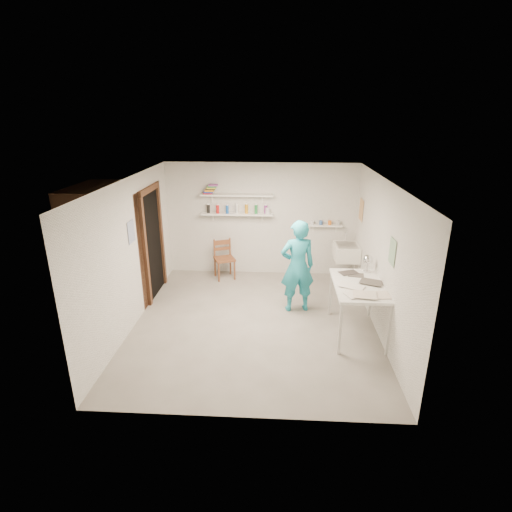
# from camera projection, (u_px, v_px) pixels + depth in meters

# --- Properties ---
(floor) EXTENTS (4.00, 4.50, 0.02)m
(floor) POSITION_uv_depth(u_px,v_px,m) (255.00, 323.00, 6.78)
(floor) COLOR slate
(floor) RESTS_ON ground
(ceiling) EXTENTS (4.00, 4.50, 0.02)m
(ceiling) POSITION_uv_depth(u_px,v_px,m) (254.00, 180.00, 5.95)
(ceiling) COLOR silver
(ceiling) RESTS_ON wall_back
(wall_back) EXTENTS (4.00, 0.02, 2.40)m
(wall_back) POSITION_uv_depth(u_px,v_px,m) (261.00, 220.00, 8.48)
(wall_back) COLOR silver
(wall_back) RESTS_ON ground
(wall_front) EXTENTS (4.00, 0.02, 2.40)m
(wall_front) POSITION_uv_depth(u_px,v_px,m) (241.00, 328.00, 4.24)
(wall_front) COLOR silver
(wall_front) RESTS_ON ground
(wall_left) EXTENTS (0.02, 4.50, 2.40)m
(wall_left) POSITION_uv_depth(u_px,v_px,m) (131.00, 253.00, 6.47)
(wall_left) COLOR silver
(wall_left) RESTS_ON ground
(wall_right) EXTENTS (0.02, 4.50, 2.40)m
(wall_right) POSITION_uv_depth(u_px,v_px,m) (382.00, 258.00, 6.25)
(wall_right) COLOR silver
(wall_right) RESTS_ON ground
(doorway_recess) EXTENTS (0.02, 0.90, 2.00)m
(doorway_recess) POSITION_uv_depth(u_px,v_px,m) (153.00, 245.00, 7.53)
(doorway_recess) COLOR black
(doorway_recess) RESTS_ON wall_left
(corridor_box) EXTENTS (1.40, 1.50, 2.10)m
(corridor_box) POSITION_uv_depth(u_px,v_px,m) (116.00, 242.00, 7.55)
(corridor_box) COLOR brown
(corridor_box) RESTS_ON ground
(door_lintel) EXTENTS (0.06, 1.05, 0.10)m
(door_lintel) POSITION_uv_depth(u_px,v_px,m) (149.00, 189.00, 7.17)
(door_lintel) COLOR brown
(door_lintel) RESTS_ON wall_left
(door_jamb_near) EXTENTS (0.06, 0.10, 2.00)m
(door_jamb_near) POSITION_uv_depth(u_px,v_px,m) (145.00, 254.00, 7.06)
(door_jamb_near) COLOR brown
(door_jamb_near) RESTS_ON ground
(door_jamb_far) EXTENTS (0.06, 0.10, 2.00)m
(door_jamb_far) POSITION_uv_depth(u_px,v_px,m) (161.00, 237.00, 7.99)
(door_jamb_far) COLOR brown
(door_jamb_far) RESTS_ON ground
(shelf_lower) EXTENTS (1.50, 0.22, 0.03)m
(shelf_lower) POSITION_uv_depth(u_px,v_px,m) (237.00, 214.00, 8.34)
(shelf_lower) COLOR white
(shelf_lower) RESTS_ON wall_back
(shelf_upper) EXTENTS (1.50, 0.22, 0.03)m
(shelf_upper) POSITION_uv_depth(u_px,v_px,m) (237.00, 195.00, 8.20)
(shelf_upper) COLOR white
(shelf_upper) RESTS_ON wall_back
(ledge_shelf) EXTENTS (0.70, 0.14, 0.03)m
(ledge_shelf) POSITION_uv_depth(u_px,v_px,m) (325.00, 225.00, 8.35)
(ledge_shelf) COLOR white
(ledge_shelf) RESTS_ON wall_back
(poster_left) EXTENTS (0.01, 0.28, 0.36)m
(poster_left) POSITION_uv_depth(u_px,v_px,m) (131.00, 232.00, 6.40)
(poster_left) COLOR #334C7F
(poster_left) RESTS_ON wall_left
(poster_right_a) EXTENTS (0.01, 0.34, 0.42)m
(poster_right_a) POSITION_uv_depth(u_px,v_px,m) (361.00, 210.00, 7.82)
(poster_right_a) COLOR #995933
(poster_right_a) RESTS_ON wall_right
(poster_right_b) EXTENTS (0.01, 0.30, 0.38)m
(poster_right_b) POSITION_uv_depth(u_px,v_px,m) (392.00, 252.00, 5.64)
(poster_right_b) COLOR #3F724C
(poster_right_b) RESTS_ON wall_right
(belfast_sink) EXTENTS (0.48, 0.60, 0.30)m
(belfast_sink) POSITION_uv_depth(u_px,v_px,m) (346.00, 252.00, 8.03)
(belfast_sink) COLOR white
(belfast_sink) RESTS_ON wall_right
(man) EXTENTS (0.67, 0.51, 1.66)m
(man) POSITION_uv_depth(u_px,v_px,m) (297.00, 266.00, 6.93)
(man) COLOR teal
(man) RESTS_ON ground
(wall_clock) EXTENTS (0.30, 0.09, 0.30)m
(wall_clock) POSITION_uv_depth(u_px,v_px,m) (300.00, 247.00, 7.03)
(wall_clock) COLOR #EEEEA2
(wall_clock) RESTS_ON man
(wooden_chair) EXTENTS (0.52, 0.51, 0.86)m
(wooden_chair) POSITION_uv_depth(u_px,v_px,m) (224.00, 259.00, 8.43)
(wooden_chair) COLOR brown
(wooden_chair) RESTS_ON ground
(work_table) EXTENTS (0.77, 1.29, 0.86)m
(work_table) POSITION_uv_depth(u_px,v_px,m) (357.00, 309.00, 6.29)
(work_table) COLOR white
(work_table) RESTS_ON ground
(desk_lamp) EXTENTS (0.16, 0.16, 0.16)m
(desk_lamp) POSITION_uv_depth(u_px,v_px,m) (368.00, 259.00, 6.54)
(desk_lamp) COLOR silver
(desk_lamp) RESTS_ON work_table
(spray_cans) EXTENTS (1.26, 0.06, 0.17)m
(spray_cans) POSITION_uv_depth(u_px,v_px,m) (237.00, 209.00, 8.30)
(spray_cans) COLOR black
(spray_cans) RESTS_ON shelf_lower
(book_stack) EXTENTS (0.30, 0.14, 0.20)m
(book_stack) POSITION_uv_depth(u_px,v_px,m) (210.00, 189.00, 8.19)
(book_stack) COLOR red
(book_stack) RESTS_ON shelf_upper
(ledge_pots) EXTENTS (0.48, 0.07, 0.09)m
(ledge_pots) POSITION_uv_depth(u_px,v_px,m) (325.00, 223.00, 8.33)
(ledge_pots) COLOR silver
(ledge_pots) RESTS_ON ledge_shelf
(papers) EXTENTS (0.30, 0.22, 0.03)m
(papers) POSITION_uv_depth(u_px,v_px,m) (360.00, 283.00, 6.14)
(papers) COLOR silver
(papers) RESTS_ON work_table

